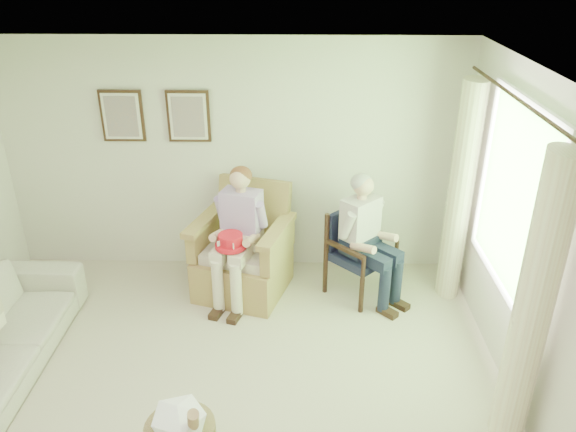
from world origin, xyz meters
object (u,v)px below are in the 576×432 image
object	(u,v)px
person_wicker	(240,226)
wicker_armchair	(243,259)
wood_armchair	(360,248)
person_dark	(363,231)
red_hat	(231,242)

from	to	relation	value
person_wicker	wicker_armchair	bearing A→B (deg)	107.20
wood_armchair	person_dark	world-z (taller)	person_dark
red_hat	person_dark	bearing A→B (deg)	9.77
person_dark	red_hat	bearing A→B (deg)	145.20
person_dark	red_hat	xyz separation A→B (m)	(-1.33, -0.23, -0.01)
wood_armchair	person_wicker	distance (m)	1.31
wicker_armchair	person_wicker	distance (m)	0.49
wicker_armchair	wood_armchair	size ratio (longest dim) A/B	1.28
wood_armchair	red_hat	bearing A→B (deg)	151.40
wood_armchair	wicker_armchair	bearing A→B (deg)	137.21
wicker_armchair	red_hat	bearing A→B (deg)	-85.48
wood_armchair	person_dark	distance (m)	0.32
wicker_armchair	red_hat	size ratio (longest dim) A/B	3.72
person_dark	red_hat	world-z (taller)	person_dark
person_wicker	person_dark	distance (m)	1.25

